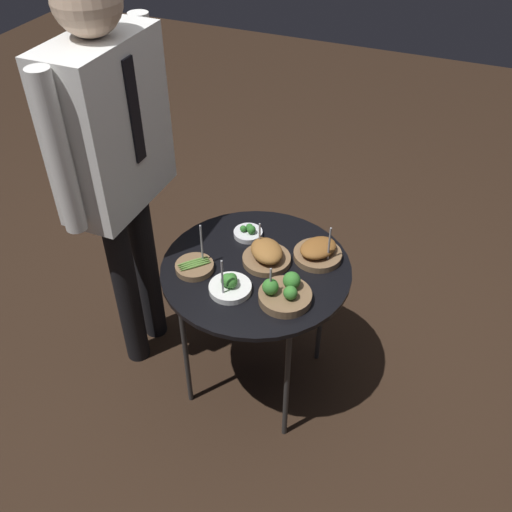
{
  "coord_description": "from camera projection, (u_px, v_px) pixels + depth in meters",
  "views": [
    {
      "loc": [
        -1.42,
        -0.59,
        1.97
      ],
      "look_at": [
        0.0,
        0.0,
        0.68
      ],
      "focal_mm": 40.0,
      "sensor_mm": 36.0,
      "label": 1
    }
  ],
  "objects": [
    {
      "name": "ground_plane",
      "position": [
        256.0,
        377.0,
        2.45
      ],
      "size": [
        8.0,
        8.0,
        0.0
      ],
      "primitive_type": "plane",
      "color": "black"
    },
    {
      "name": "bowl_broccoli_front_center",
      "position": [
        248.0,
        232.0,
        2.17
      ],
      "size": [
        0.11,
        0.11,
        0.05
      ],
      "color": "silver",
      "rests_on": "serving_cart"
    },
    {
      "name": "bowl_broccoli_center",
      "position": [
        285.0,
        293.0,
        1.89
      ],
      "size": [
        0.18,
        0.18,
        0.14
      ],
      "color": "brown",
      "rests_on": "serving_cart"
    },
    {
      "name": "bowl_asparagus_far_rim",
      "position": [
        195.0,
        266.0,
        2.02
      ],
      "size": [
        0.14,
        0.14,
        0.18
      ],
      "color": "brown",
      "rests_on": "serving_cart"
    },
    {
      "name": "bowl_broccoli_front_left",
      "position": [
        230.0,
        285.0,
        1.93
      ],
      "size": [
        0.15,
        0.15,
        0.16
      ],
      "color": "white",
      "rests_on": "serving_cart"
    },
    {
      "name": "bowl_roast_back_right",
      "position": [
        267.0,
        255.0,
        2.04
      ],
      "size": [
        0.18,
        0.18,
        0.14
      ],
      "color": "brown",
      "rests_on": "serving_cart"
    },
    {
      "name": "serving_cart",
      "position": [
        256.0,
        275.0,
        2.07
      ],
      "size": [
        0.69,
        0.69,
        0.63
      ],
      "color": "black",
      "rests_on": "ground_plane"
    },
    {
      "name": "bowl_roast_near_rim",
      "position": [
        318.0,
        252.0,
        2.06
      ],
      "size": [
        0.18,
        0.18,
        0.16
      ],
      "color": "brown",
      "rests_on": "serving_cart"
    },
    {
      "name": "waiter_figure",
      "position": [
        112.0,
        146.0,
        1.95
      ],
      "size": [
        0.58,
        0.22,
        1.58
      ],
      "color": "black",
      "rests_on": "ground_plane"
    }
  ]
}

